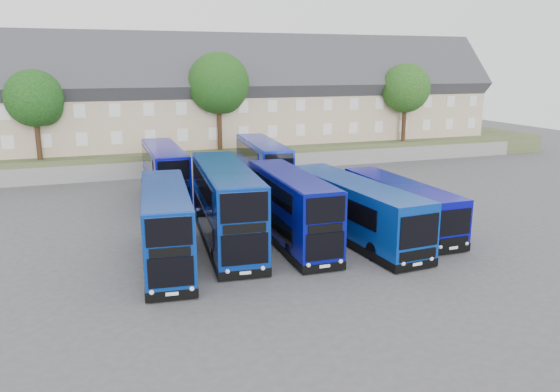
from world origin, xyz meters
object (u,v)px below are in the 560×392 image
Objects in this scene: coach_east_a at (353,210)px; tree_mid at (220,86)px; tree_far at (418,84)px; tree_east at (406,90)px; dd_front_left at (166,227)px; tree_west at (36,100)px; dd_front_mid at (226,207)px.

tree_mid is (-2.28, 23.51, 6.41)m from coach_east_a.
tree_east is at bearing -130.60° from tree_far.
coach_east_a is at bearing -84.45° from tree_mid.
tree_west is (-7.28, 23.81, 5.12)m from dd_front_left.
coach_east_a is 29.60m from tree_east.
tree_east is (25.10, 21.86, 5.20)m from dd_front_mid.
tree_west is (-18.28, 23.01, 5.40)m from coach_east_a.
coach_east_a is at bearing -127.60° from tree_east.
tree_west reaches higher than dd_front_mid.
dd_front_left is at bearing -109.75° from tree_mid.
dd_front_left is 37.70m from tree_east.
tree_west reaches higher than dd_front_left.
coach_east_a is 1.53× the size of tree_east.
dd_front_left is 1.24× the size of tree_east.
dd_front_left reaches higher than coach_east_a.
dd_front_left is at bearing -138.42° from tree_far.
tree_far reaches higher than tree_east.
dd_front_left is at bearing 179.80° from coach_east_a.
tree_west is at bearing 121.51° from dd_front_mid.
dd_front_mid is at bearing -102.85° from tree_mid.
tree_west is at bearing -180.00° from tree_east.
tree_mid is at bearing -165.96° from tree_far.
dd_front_mid is 24.90m from tree_west.
dd_front_mid is 1.49× the size of tree_west.
dd_front_mid is 1.40× the size of tree_east.
dd_front_left is at bearing -140.35° from tree_east.
tree_mid reaches higher than dd_front_left.
tree_far is at bearing 14.04° from tree_mid.
tree_west is 0.88× the size of tree_far.
dd_front_mid is at bearing 166.82° from coach_east_a.
dd_front_mid is at bearing -137.14° from tree_far.
tree_east is at bearing 0.00° from tree_west.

